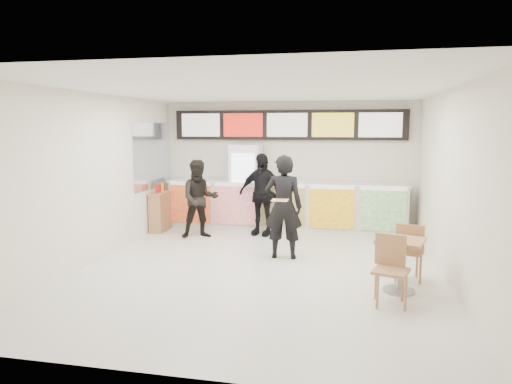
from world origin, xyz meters
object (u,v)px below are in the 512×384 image
(customer_mid, at_px, (261,194))
(customer_left, at_px, (200,199))
(customer_main, at_px, (283,207))
(condiment_ledge, at_px, (161,211))
(service_counter, at_px, (285,206))
(cafe_table, at_px, (400,255))
(drinks_fridge, at_px, (246,186))

(customer_mid, bearing_deg, customer_left, -144.52)
(customer_main, bearing_deg, customer_mid, -70.35)
(customer_left, xyz_separation_m, condiment_ledge, (-1.11, 0.48, -0.39))
(service_counter, distance_m, cafe_table, 4.36)
(service_counter, distance_m, drinks_fridge, 1.03)
(service_counter, bearing_deg, customer_mid, -126.02)
(drinks_fridge, bearing_deg, customer_left, -124.00)
(customer_left, distance_m, customer_mid, 1.37)
(service_counter, height_order, condiment_ledge, service_counter)
(cafe_table, bearing_deg, drinks_fridge, 147.11)
(customer_main, distance_m, condiment_ledge, 3.58)
(drinks_fridge, bearing_deg, cafe_table, -50.16)
(drinks_fridge, relative_size, customer_left, 1.17)
(customer_main, relative_size, customer_mid, 1.04)
(customer_main, xyz_separation_m, condiment_ledge, (-3.12, 1.69, -0.49))
(customer_mid, bearing_deg, customer_main, -53.91)
(customer_main, bearing_deg, condiment_ledge, -31.91)
(service_counter, bearing_deg, customer_left, -146.45)
(condiment_ledge, bearing_deg, customer_mid, 1.07)
(customer_main, bearing_deg, drinks_fridge, -65.92)
(service_counter, height_order, customer_left, customer_left)
(drinks_fridge, bearing_deg, customer_mid, -51.94)
(customer_main, distance_m, customer_left, 2.35)
(cafe_table, bearing_deg, service_counter, 137.76)
(service_counter, xyz_separation_m, customer_main, (0.30, -2.34, 0.38))
(drinks_fridge, relative_size, cafe_table, 1.20)
(service_counter, height_order, cafe_table, service_counter)
(customer_main, xyz_separation_m, cafe_table, (1.92, -1.41, -0.41))
(customer_main, xyz_separation_m, customer_mid, (-0.74, 1.73, -0.04))
(drinks_fridge, height_order, cafe_table, drinks_fridge)
(service_counter, distance_m, customer_mid, 0.83)
(customer_main, relative_size, condiment_ledge, 1.76)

